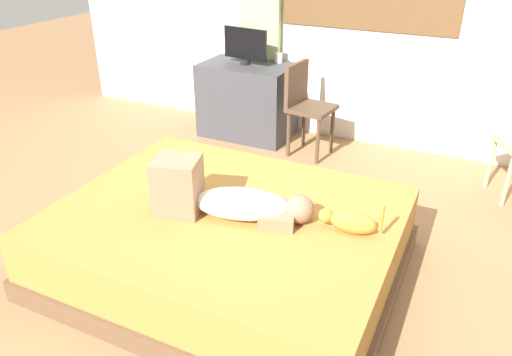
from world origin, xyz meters
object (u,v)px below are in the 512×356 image
bed (228,241)px  cup (279,58)px  person_lying (225,198)px  chair_by_desk (305,102)px  tv_monitor (245,46)px  cat (350,221)px  desk (247,100)px

bed → cup: 2.45m
person_lying → chair_by_desk: size_ratio=1.09×
bed → tv_monitor: bearing=113.9°
bed → person_lying: size_ratio=2.21×
bed → chair_by_desk: (-0.22, 1.91, 0.29)m
person_lying → chair_by_desk: (-0.24, 1.96, -0.05)m
cat → person_lying: bearing=-168.7°
person_lying → cat: 0.73m
bed → desk: size_ratio=2.29×
person_lying → desk: 2.33m
tv_monitor → cup: 0.36m
cup → bed: bearing=-74.0°
cat → tv_monitor: (-1.65, 1.99, 0.41)m
desk → cup: 0.53m
bed → cat: bearing=7.6°
cup → desk: bearing=-142.5°
person_lying → desk: person_lying is taller
bed → cat: size_ratio=5.77×
tv_monitor → cup: tv_monitor is taller
person_lying → cat: size_ratio=2.61×
cat → cup: cup is taller
bed → tv_monitor: (-0.93, 2.09, 0.70)m
bed → person_lying: (0.02, -0.04, 0.34)m
chair_by_desk → cat: bearing=-62.4°
desk → bed: bearing=-66.4°
cat → desk: size_ratio=0.40×
cup → chair_by_desk: chair_by_desk is taller
bed → desk: (-0.91, 2.09, 0.15)m
cup → tv_monitor: bearing=-143.9°
desk → cup: bearing=37.5°
tv_monitor → cup: size_ratio=5.09×
bed → chair_by_desk: bearing=96.6°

